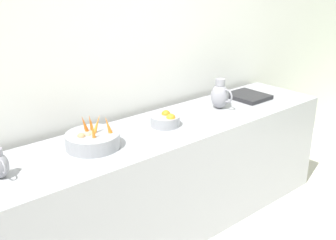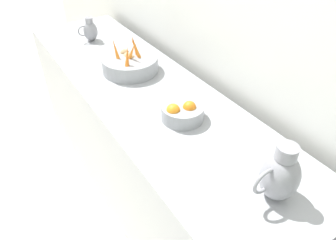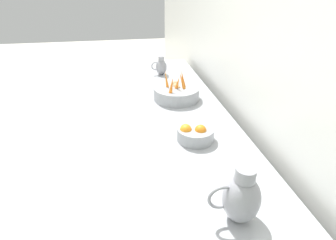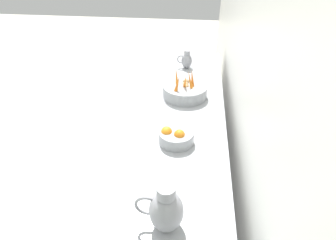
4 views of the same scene
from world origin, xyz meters
The scene contains 5 objects.
prep_counter centered at (-1.49, -0.19, 0.45)m, with size 0.69×3.23×0.89m, color #9EA0A5.
vegetable_colander centered at (-1.52, -0.71, 0.94)m, with size 0.36×0.36×0.23m.
orange_bowl centered at (-1.51, -0.10, 0.94)m, with size 0.22×0.22×0.11m.
metal_pitcher_tall centered at (-1.53, 0.51, 1.01)m, with size 0.21×0.15×0.25m.
metal_pitcher_short centered at (-1.49, -1.32, 0.97)m, with size 0.15×0.11×0.18m.
Camera 3 is at (-1.11, 1.25, 1.77)m, focal length 29.23 mm.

